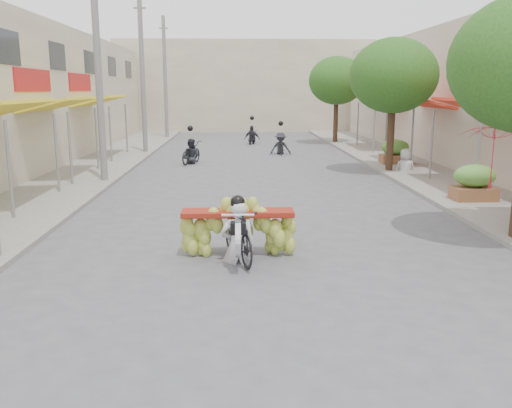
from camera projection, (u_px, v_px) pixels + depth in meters
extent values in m
plane|color=#57575C|center=(286.00, 322.00, 7.78)|extent=(120.00, 120.00, 0.00)
cube|color=gray|center=(83.00, 170.00, 22.18)|extent=(4.00, 60.00, 0.12)
cube|color=gray|center=(420.00, 168.00, 22.69)|extent=(4.00, 60.00, 0.12)
cube|color=yellow|center=(1.00, 109.00, 14.77)|extent=(1.77, 4.00, 0.53)
cylinder|color=slate|center=(10.00, 172.00, 13.35)|extent=(0.08, 0.08, 2.55)
cylinder|color=slate|center=(57.00, 155.00, 16.87)|extent=(0.08, 0.08, 2.55)
cube|color=yellow|center=(59.00, 104.00, 19.66)|extent=(1.77, 4.00, 0.53)
cylinder|color=slate|center=(70.00, 150.00, 18.24)|extent=(0.08, 0.08, 2.55)
cylinder|color=slate|center=(97.00, 140.00, 21.76)|extent=(0.08, 0.08, 2.55)
cube|color=#A61619|center=(33.00, 80.00, 19.45)|extent=(0.10, 3.50, 0.80)
cube|color=yellow|center=(100.00, 101.00, 25.53)|extent=(1.77, 4.00, 0.53)
cylinder|color=slate|center=(110.00, 135.00, 24.10)|extent=(0.08, 0.08, 2.55)
cylinder|color=slate|center=(126.00, 129.00, 27.62)|extent=(0.08, 0.08, 2.55)
cube|color=#A61619|center=(80.00, 82.00, 25.32)|extent=(0.10, 3.50, 0.80)
cube|color=#1E2328|center=(6.00, 47.00, 17.29)|extent=(0.08, 2.00, 1.10)
cube|color=#1E2328|center=(57.00, 56.00, 22.18)|extent=(0.08, 2.00, 1.10)
cube|color=#1E2328|center=(89.00, 62.00, 27.07)|extent=(0.08, 2.00, 1.10)
cube|color=#1E2328|center=(112.00, 67.00, 31.95)|extent=(0.08, 2.00, 1.10)
cube|color=#1E2328|center=(128.00, 70.00, 36.84)|extent=(0.08, 2.00, 1.10)
cube|color=red|center=(481.00, 106.00, 17.24)|extent=(1.77, 4.20, 0.53)
cylinder|color=slate|center=(478.00, 160.00, 15.66)|extent=(0.08, 0.08, 2.55)
cylinder|color=slate|center=(432.00, 146.00, 19.38)|extent=(0.08, 0.08, 2.55)
cube|color=red|center=(419.00, 102.00, 23.11)|extent=(1.77, 4.20, 0.53)
cylinder|color=slate|center=(412.00, 141.00, 21.53)|extent=(0.08, 0.08, 2.55)
cylinder|color=slate|center=(386.00, 133.00, 25.24)|extent=(0.08, 0.08, 2.55)
cube|color=red|center=(382.00, 99.00, 28.97)|extent=(1.77, 4.20, 0.53)
cylinder|color=slate|center=(374.00, 130.00, 27.39)|extent=(0.08, 0.08, 2.55)
cylinder|color=slate|center=(358.00, 125.00, 31.11)|extent=(0.08, 0.08, 2.55)
cube|color=#C1B298|center=(244.00, 87.00, 44.20)|extent=(20.00, 6.00, 7.00)
cylinder|color=slate|center=(98.00, 68.00, 18.49)|extent=(0.24, 0.24, 8.00)
cylinder|color=slate|center=(142.00, 75.00, 27.29)|extent=(0.24, 0.24, 8.00)
cube|color=slate|center=(140.00, 8.00, 26.62)|extent=(0.60, 0.08, 0.08)
cylinder|color=slate|center=(165.00, 78.00, 36.08)|extent=(0.24, 0.24, 8.00)
cube|color=slate|center=(163.00, 28.00, 35.42)|extent=(0.60, 0.08, 0.08)
cylinder|color=#3A2719|center=(391.00, 133.00, 21.33)|extent=(0.28, 0.28, 3.20)
ellipsoid|color=#29591A|center=(394.00, 76.00, 20.87)|extent=(3.40, 3.40, 2.90)
cylinder|color=#3A2719|center=(336.00, 117.00, 33.06)|extent=(0.28, 0.28, 3.20)
ellipsoid|color=#29591A|center=(337.00, 81.00, 32.61)|extent=(3.40, 3.40, 2.90)
cube|color=brown|center=(473.00, 191.00, 15.75)|extent=(1.20, 0.80, 0.50)
ellipsoid|color=#579638|center=(475.00, 172.00, 15.63)|extent=(1.20, 0.88, 0.66)
cube|color=brown|center=(395.00, 158.00, 23.57)|extent=(1.20, 0.80, 0.50)
ellipsoid|color=#579638|center=(395.00, 144.00, 23.45)|extent=(1.20, 0.88, 0.66)
imported|color=black|center=(238.00, 233.00, 10.45)|extent=(1.02, 1.95, 1.10)
cylinder|color=silver|center=(238.00, 239.00, 9.80)|extent=(0.10, 0.66, 0.66)
cube|color=black|center=(238.00, 228.00, 9.86)|extent=(0.28, 0.22, 0.22)
cylinder|color=silver|center=(238.00, 215.00, 9.91)|extent=(0.60, 0.05, 0.05)
cube|color=maroon|center=(238.00, 213.00, 10.73)|extent=(2.22, 0.55, 0.10)
imported|color=silver|center=(238.00, 200.00, 10.26)|extent=(0.66, 0.49, 1.83)
sphere|color=black|center=(237.00, 154.00, 10.05)|extent=(0.28, 0.28, 0.28)
imported|color=red|center=(497.00, 123.00, 13.56)|extent=(2.18, 2.18, 1.69)
imported|color=silver|center=(406.00, 149.00, 21.41)|extent=(0.88, 0.55, 1.73)
imported|color=black|center=(191.00, 153.00, 24.25)|extent=(1.19, 1.89, 1.00)
imported|color=#282931|center=(190.00, 139.00, 24.12)|extent=(0.90, 0.71, 1.65)
sphere|color=black|center=(190.00, 128.00, 24.02)|extent=(0.26, 0.26, 0.26)
imported|color=black|center=(281.00, 145.00, 27.77)|extent=(0.51, 1.66, 0.97)
imported|color=#282931|center=(281.00, 132.00, 27.63)|extent=(1.07, 0.58, 1.65)
sphere|color=black|center=(281.00, 123.00, 27.54)|extent=(0.26, 0.26, 0.26)
imported|color=black|center=(252.00, 137.00, 33.04)|extent=(0.89, 1.53, 0.81)
imported|color=#282931|center=(252.00, 126.00, 32.89)|extent=(1.08, 0.78, 1.65)
sphere|color=black|center=(252.00, 118.00, 32.79)|extent=(0.26, 0.26, 0.26)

